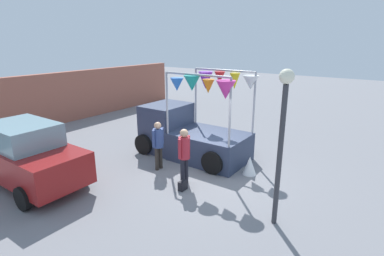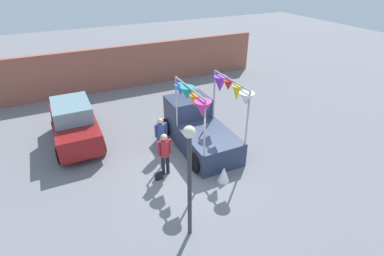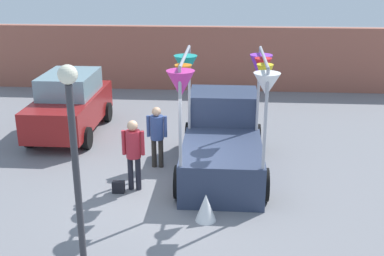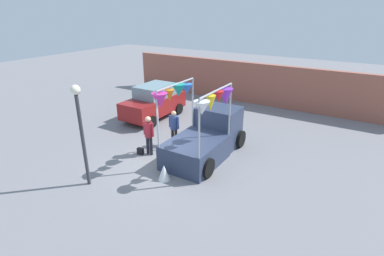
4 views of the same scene
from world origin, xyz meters
name	(u,v)px [view 4 (image 4 of 4)]	position (x,y,z in m)	size (l,w,h in m)	color
ground_plane	(168,161)	(0.00, 0.00, 0.00)	(60.00, 60.00, 0.00)	slate
vendor_truck	(207,134)	(1.04, 1.46, 0.92)	(2.50, 4.16, 3.17)	#2D3851
parked_car	(154,102)	(-3.69, 3.86, 0.94)	(1.88, 4.00, 1.88)	maroon
person_customer	(149,132)	(-1.01, 0.10, 1.04)	(0.53, 0.34, 1.72)	black
person_vendor	(174,125)	(-0.65, 1.43, 0.99)	(0.53, 0.34, 1.64)	#2D2823
handbag	(140,151)	(-1.36, -0.10, 0.14)	(0.28, 0.16, 0.28)	black
street_lamp	(80,121)	(-1.39, -2.84, 2.39)	(0.32, 0.32, 3.62)	#333338
brick_boundary_wall	(253,83)	(0.00, 9.48, 1.30)	(18.00, 0.36, 2.60)	#9E5947
folded_kite_bundle_white	(164,172)	(0.73, -1.22, 0.30)	(0.44, 0.44, 0.60)	white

